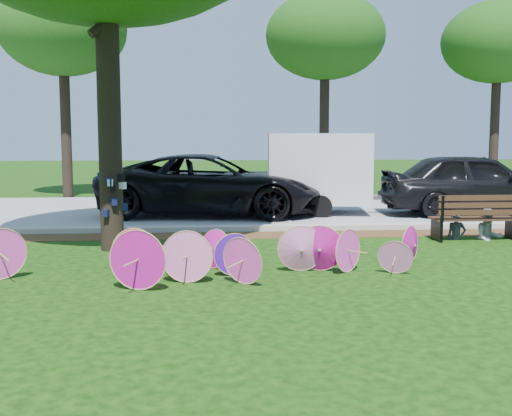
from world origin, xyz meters
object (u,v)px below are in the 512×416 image
at_px(park_bench, 474,217).
at_px(dark_pickup, 474,184).
at_px(person_left, 457,213).
at_px(person_right, 489,210).
at_px(parasol_pile, 219,253).
at_px(cargo_trailer, 319,168).
at_px(black_van, 210,185).

bearing_deg(park_bench, dark_pickup, 66.47).
bearing_deg(person_left, person_right, -0.25).
distance_m(parasol_pile, park_bench, 6.23).
bearing_deg(parasol_pile, person_right, 28.30).
relative_size(park_bench, person_left, 1.61).
distance_m(parasol_pile, cargo_trailer, 8.33).
height_order(black_van, person_left, black_van).
xyz_separation_m(park_bench, person_left, (-0.35, 0.05, 0.09)).
relative_size(parasol_pile, dark_pickup, 1.45).
relative_size(parasol_pile, park_bench, 3.97).
bearing_deg(person_right, black_van, 141.77).
bearing_deg(black_van, person_right, -120.10).
distance_m(cargo_trailer, person_left, 5.14).
distance_m(cargo_trailer, person_right, 5.46).
bearing_deg(black_van, parasol_pile, -172.26).
xyz_separation_m(dark_pickup, park_bench, (-1.75, -4.13, -0.38)).
xyz_separation_m(cargo_trailer, park_bench, (2.48, -4.68, -0.79)).
bearing_deg(park_bench, black_van, 140.35).
relative_size(dark_pickup, cargo_trailer, 1.83).
relative_size(black_van, cargo_trailer, 2.17).
bearing_deg(dark_pickup, cargo_trailer, 84.59).
height_order(cargo_trailer, park_bench, cargo_trailer).
height_order(parasol_pile, dark_pickup, dark_pickup).
bearing_deg(cargo_trailer, parasol_pile, -104.28).
xyz_separation_m(cargo_trailer, person_left, (2.13, -4.63, -0.70)).
xyz_separation_m(parasol_pile, person_left, (5.07, 3.11, 0.20)).
bearing_deg(cargo_trailer, person_right, -51.99).
bearing_deg(person_right, person_left, 178.86).
bearing_deg(parasol_pile, park_bench, 29.42).
bearing_deg(dark_pickup, person_right, 162.98).
distance_m(dark_pickup, person_left, 4.60).
bearing_deg(cargo_trailer, black_van, -169.94).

